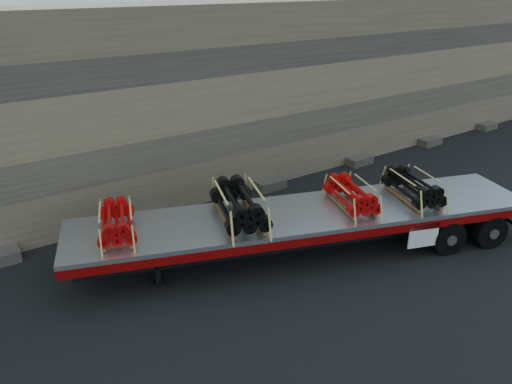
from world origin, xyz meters
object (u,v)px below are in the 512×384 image
at_px(trailer, 305,232).
at_px(bundle_midfront, 239,206).
at_px(bundle_rear, 413,188).
at_px(bundle_front, 117,223).
at_px(bundle_midrear, 351,195).

distance_m(trailer, bundle_midfront, 2.34).
height_order(trailer, bundle_rear, bundle_rear).
relative_size(trailer, bundle_midfront, 5.59).
bearing_deg(bundle_rear, bundle_midfront, 180.00).
height_order(bundle_front, bundle_midfront, bundle_midfront).
bearing_deg(bundle_rear, bundle_front, 180.00).
distance_m(bundle_front, bundle_midrear, 6.88).
height_order(bundle_midfront, bundle_rear, bundle_midfront).
relative_size(bundle_front, bundle_midfront, 0.78).
bearing_deg(bundle_midfront, bundle_front, -180.00).
xyz_separation_m(bundle_front, bundle_midrear, (6.49, -2.30, 0.01)).
bearing_deg(bundle_midrear, bundle_midfront, 180.00).
distance_m(bundle_midrear, bundle_rear, 2.10).
distance_m(bundle_front, bundle_rear, 8.98).
distance_m(trailer, bundle_rear, 3.70).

